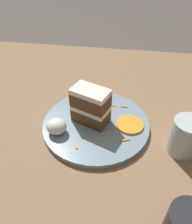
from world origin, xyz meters
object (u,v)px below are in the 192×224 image
at_px(plate, 96,124).
at_px(cream_dollop, 56,126).
at_px(cake_slice, 91,106).
at_px(orange_garnish, 130,125).
at_px(drinking_glass, 185,139).

relative_size(plate, cream_dollop, 5.55).
bearing_deg(cake_slice, plate, 95.19).
distance_m(cake_slice, orange_garnish, 0.12).
relative_size(cake_slice, orange_garnish, 1.48).
xyz_separation_m(plate, cream_dollop, (0.10, 0.05, 0.03)).
height_order(cake_slice, cream_dollop, cake_slice).
bearing_deg(orange_garnish, cream_dollop, 16.01).
relative_size(cream_dollop, drinking_glass, 0.56).
bearing_deg(drinking_glass, orange_garnish, -22.85).
height_order(plate, cake_slice, cake_slice).
bearing_deg(orange_garnish, cake_slice, -2.14).
bearing_deg(cream_dollop, orange_garnish, -163.99).
distance_m(cake_slice, cream_dollop, 0.11).
relative_size(cake_slice, drinking_glass, 1.15).
distance_m(orange_garnish, drinking_glass, 0.14).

